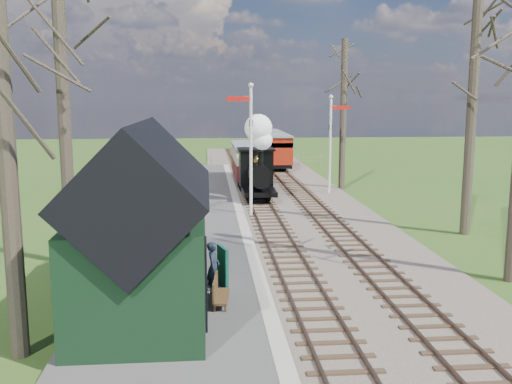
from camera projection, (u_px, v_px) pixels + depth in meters
distant_hills at (239, 261)px, 77.02m from camera, size 114.40×48.00×22.02m
ballast_bed at (278, 195)px, 32.71m from camera, size 8.00×60.00×0.10m
track_near at (255, 194)px, 32.60m from camera, size 1.60×60.00×0.15m
track_far at (300, 194)px, 32.82m from camera, size 1.60×60.00×0.15m
platform at (190, 226)px, 24.44m from camera, size 5.00×44.00×0.20m
coping_strip at (243, 225)px, 24.63m from camera, size 0.40×44.00×0.21m
station_shed at (144, 231)px, 14.18m from camera, size 3.25×6.30×4.78m
semaphore_near at (249, 140)px, 26.06m from camera, size 1.22×0.24×6.22m
semaphore_far at (332, 137)px, 32.44m from camera, size 1.22×0.24×5.72m
bare_trees at (321, 107)px, 20.18m from camera, size 15.51×22.39×12.00m
fence_line at (244, 160)px, 46.31m from camera, size 12.60×0.08×1.00m
locomotive at (258, 163)px, 30.59m from camera, size 1.82×4.24×4.54m
coach at (249, 161)px, 36.65m from camera, size 2.12×7.26×2.23m
red_carriage_a at (276, 150)px, 44.25m from camera, size 2.11×5.22×2.22m
red_carriage_b at (268, 145)px, 49.66m from camera, size 2.11×5.22×2.22m
sign_board at (223, 267)px, 16.16m from camera, size 0.31×0.80×1.18m
bench at (218, 292)px, 14.86m from camera, size 0.49×1.29×0.72m
person at (213, 267)px, 15.67m from camera, size 0.44×0.58×1.44m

